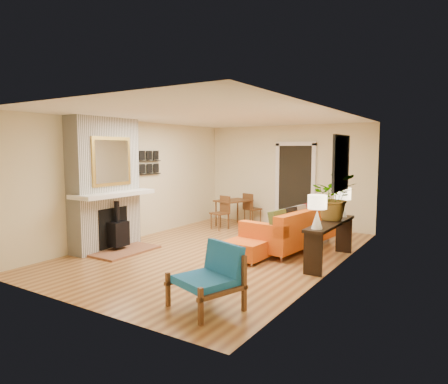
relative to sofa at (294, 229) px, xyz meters
The scene contains 10 objects.
room_shell 1.87m from the sofa, 108.59° to the left, with size 6.50×6.50×6.50m.
fireplace 3.85m from the sofa, 146.75° to the right, with size 1.09×1.68×2.60m.
sofa is the anchor object (origin of this frame).
ottoman 1.35m from the sofa, 106.94° to the right, with size 0.73×0.73×0.35m.
blue_chair 3.40m from the sofa, 84.94° to the right, with size 0.96×0.95×0.80m.
dining_table 2.63m from the sofa, 148.00° to the left, with size 0.96×1.57×0.83m.
console_table 1.16m from the sofa, 35.16° to the right, with size 0.34×1.85×0.72m.
lamp_near 1.79m from the sofa, 55.61° to the right, with size 0.30×0.30×0.54m.
lamp_far 1.15m from the sofa, ahead, with size 0.30×0.30×0.54m.
houseplant 1.28m from the sofa, 26.07° to the right, with size 0.76×0.66×0.84m, color #1E5919.
Camera 1 is at (4.17, -6.36, 1.97)m, focal length 32.00 mm.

